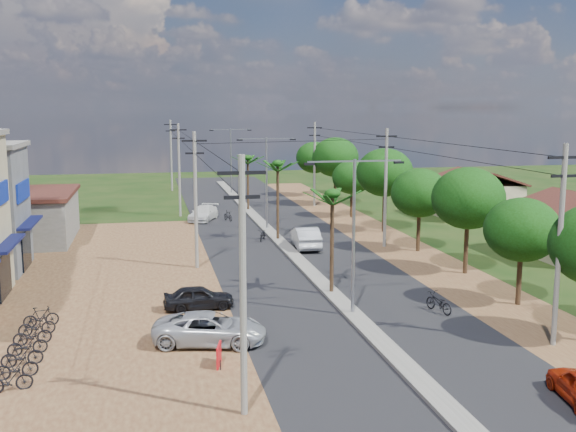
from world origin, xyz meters
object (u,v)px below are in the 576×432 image
car_parked_silver (210,329)px  car_parked_dark (199,298)px  car_silver_mid (306,238)px  car_white_far (203,214)px  moto_rider_east (439,303)px  parked_scooter_row (27,344)px  roadside_sign (219,355)px

car_parked_silver → car_parked_dark: size_ratio=1.38×
car_silver_mid → car_white_far: car_silver_mid is taller
car_white_far → car_parked_dark: size_ratio=1.28×
car_white_far → moto_rider_east: size_ratio=2.41×
car_parked_silver → parked_scooter_row: (-7.79, 0.26, -0.20)m
car_silver_mid → car_white_far: size_ratio=1.06×
car_silver_mid → car_parked_dark: car_silver_mid is taller
car_parked_silver → moto_rider_east: (12.00, 2.29, -0.19)m
car_silver_mid → car_white_far: 15.64m
car_parked_silver → moto_rider_east: 12.22m
car_parked_silver → roadside_sign: car_parked_silver is taller
car_white_far → parked_scooter_row: (-10.29, -33.42, -0.18)m
car_silver_mid → roadside_sign: size_ratio=4.46×
car_parked_silver → parked_scooter_row: 7.79m
car_parked_dark → moto_rider_east: car_parked_dark is taller
car_silver_mid → roadside_sign: car_silver_mid is taller
car_silver_mid → car_parked_silver: car_silver_mid is taller
moto_rider_east → car_white_far: bearing=-88.9°
car_silver_mid → moto_rider_east: size_ratio=2.54×
roadside_sign → parked_scooter_row: parked_scooter_row is taller
parked_scooter_row → moto_rider_east: bearing=5.9°
car_silver_mid → car_white_far: bearing=-60.9°
car_white_far → moto_rider_east: (9.50, -31.39, -0.17)m
parked_scooter_row → roadside_sign: bearing=-20.2°
car_silver_mid → moto_rider_east: bearing=104.5°
roadside_sign → car_parked_silver: bearing=105.6°
car_silver_mid → moto_rider_east: 17.42m
moto_rider_east → roadside_sign: size_ratio=1.75×
car_silver_mid → roadside_sign: 23.83m
car_parked_silver → car_parked_dark: bearing=13.8°
car_parked_dark → car_white_far: bearing=-7.2°
roadside_sign → parked_scooter_row: 8.42m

